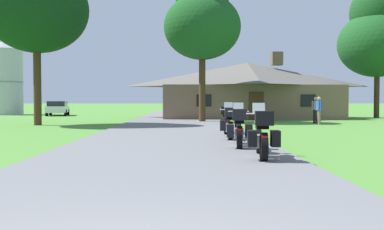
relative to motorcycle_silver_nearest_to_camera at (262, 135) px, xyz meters
name	(u,v)px	position (x,y,z in m)	size (l,w,h in m)	color
ground_plane	(175,128)	(-2.30, 12.74, -0.61)	(500.00, 500.00, 0.00)	#4C8433
asphalt_driveway	(174,130)	(-2.30, 10.74, -0.58)	(6.40, 80.00, 0.06)	slate
motorcycle_silver_nearest_to_camera	(262,135)	(0.00, 0.00, 0.00)	(0.84, 2.08, 1.30)	black
motorcycle_green_second_in_row	(239,128)	(-0.21, 2.52, 0.00)	(0.85, 2.08, 1.30)	black
motorcycle_black_third_in_row	(230,123)	(-0.18, 5.25, 0.00)	(0.78, 2.08, 1.30)	black
motorcycle_yellow_farthest_in_row	(227,120)	(-0.02, 7.92, 0.01)	(0.76, 2.08, 1.30)	black
stone_lodge	(247,89)	(3.60, 26.24, 1.78)	(14.68, 9.44, 5.54)	brown
bystander_gray_shirt_near_lodge	(316,109)	(6.49, 16.81, 0.32)	(0.53, 0.31, 1.67)	black
bystander_blue_shirt_beside_signpost	(319,109)	(6.29, 15.52, 0.32)	(0.27, 0.55, 1.67)	#75664C
tree_by_lodge_front	(202,18)	(-0.56, 18.72, 6.34)	(5.13, 5.13, 10.33)	#422D19
tree_right_of_lodge	(377,35)	(14.50, 25.90, 6.37)	(6.51, 6.51, 11.25)	#422D19
metal_silo_distant	(5,78)	(-20.32, 35.05, 3.22)	(3.72, 3.72, 7.64)	#B2B7BC
parked_white_suv_far_left	(58,108)	(-14.02, 32.08, 0.17)	(2.62, 4.85, 1.40)	silver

